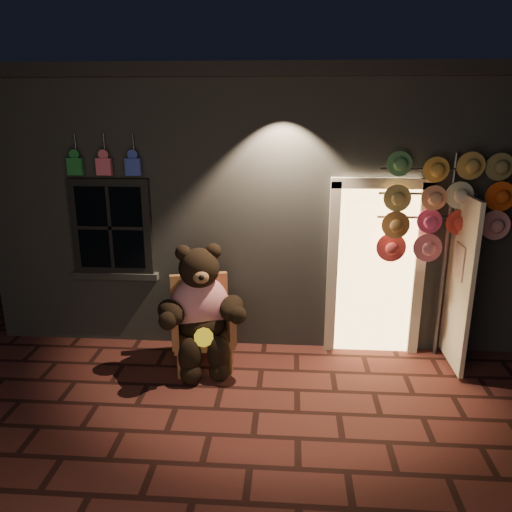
# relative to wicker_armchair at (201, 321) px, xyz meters

# --- Properties ---
(ground) EXTENTS (60.00, 60.00, 0.00)m
(ground) POSITION_rel_wicker_armchair_xyz_m (0.73, -1.00, -0.53)
(ground) COLOR #562720
(ground) RESTS_ON ground
(shop_building) EXTENTS (7.30, 5.95, 3.51)m
(shop_building) POSITION_rel_wicker_armchair_xyz_m (0.73, 2.99, 1.21)
(shop_building) COLOR slate
(shop_building) RESTS_ON ground
(wicker_armchair) EXTENTS (0.86, 0.81, 1.05)m
(wicker_armchair) POSITION_rel_wicker_armchair_xyz_m (0.00, 0.00, 0.00)
(wicker_armchair) COLOR #9B623C
(wicker_armchair) RESTS_ON ground
(teddy_bear) EXTENTS (1.05, 0.95, 1.50)m
(teddy_bear) POSITION_rel_wicker_armchair_xyz_m (0.02, -0.13, 0.21)
(teddy_bear) COLOR red
(teddy_bear) RESTS_ON ground
(hat_rack) EXTENTS (1.45, 0.22, 2.51)m
(hat_rack) POSITION_rel_wicker_armchair_xyz_m (2.73, 0.28, 1.39)
(hat_rack) COLOR #59595E
(hat_rack) RESTS_ON ground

